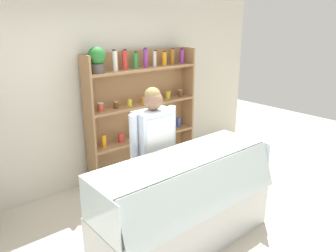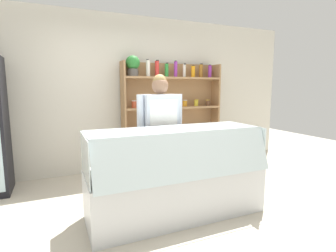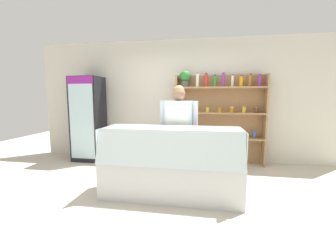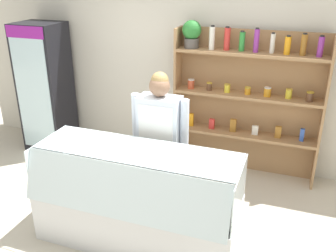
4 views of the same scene
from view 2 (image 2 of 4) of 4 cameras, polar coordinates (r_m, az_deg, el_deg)
The scene contains 5 objects.
ground_plane at distance 3.23m, azimuth 0.13°, elevation -18.57°, with size 12.00×12.00×0.00m, color beige.
back_wall at distance 4.74m, azimuth -9.53°, elevation 6.87°, with size 6.80×0.10×2.70m, color beige.
shelving_unit at distance 4.80m, azimuth 0.13°, elevation 4.22°, with size 1.86×0.29×1.99m.
deli_display_case at distance 3.10m, azimuth 1.68°, elevation -13.42°, with size 1.99×0.77×1.01m.
shop_clerk at distance 3.44m, azimuth -1.68°, elevation 0.05°, with size 0.63×0.25×1.63m.
Camera 2 is at (-1.16, -2.64, 1.46)m, focal length 28.00 mm.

